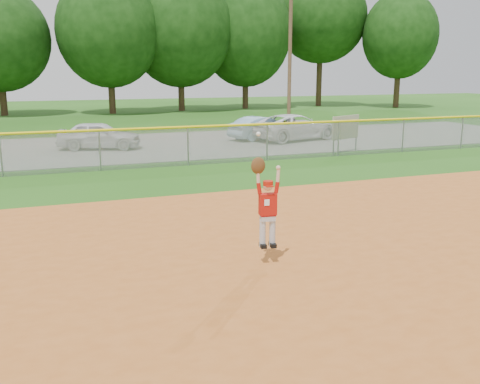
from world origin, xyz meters
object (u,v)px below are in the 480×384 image
car_white_a (99,135)px  sponsor_sign (346,128)px  ballplayer (266,203)px  car_blue (261,128)px  car_white_b (295,127)px

car_white_a → sponsor_sign: sponsor_sign is taller
sponsor_sign → ballplayer: size_ratio=0.80×
sponsor_sign → car_blue: bearing=107.2°
car_white_a → car_blue: car_white_a is taller
car_white_a → car_white_b: 10.05m
car_white_a → car_white_b: car_white_b is taller
car_white_a → car_blue: bearing=-68.0°
car_blue → sponsor_sign: sponsor_sign is taller
car_white_a → ballplayer: 16.72m
car_blue → sponsor_sign: size_ratio=2.08×
car_blue → ballplayer: 18.83m
car_white_a → ballplayer: size_ratio=1.72×
ballplayer → sponsor_sign: bearing=53.1°
car_blue → car_white_b: car_white_b is taller
car_white_b → sponsor_sign: bearing=167.0°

